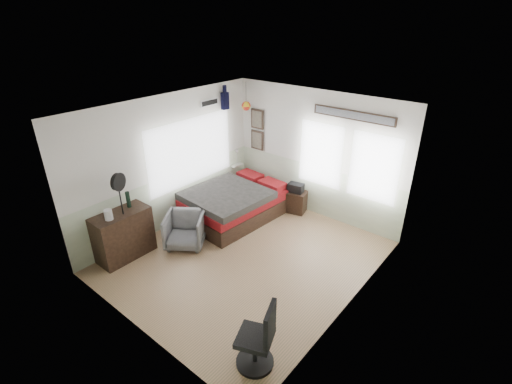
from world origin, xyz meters
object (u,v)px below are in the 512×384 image
bed (234,203)px  armchair (185,230)px  nightstand (295,201)px  task_chair (259,342)px  dresser (124,235)px

bed → armchair: size_ratio=3.03×
armchair → nightstand: (0.86, 2.45, -0.09)m
nightstand → task_chair: size_ratio=0.49×
bed → task_chair: size_ratio=2.24×
task_chair → armchair: bearing=134.6°
armchair → task_chair: 3.03m
dresser → armchair: size_ratio=1.39×
nightstand → armchair: bearing=-124.0°
bed → armchair: bed is taller
dresser → armchair: dresser is taller
dresser → task_chair: task_chair is taller
armchair → task_chair: size_ratio=0.74×
bed → nightstand: 1.37m
bed → armchair: (0.01, -1.39, 0.00)m
bed → armchair: bearing=-85.3°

